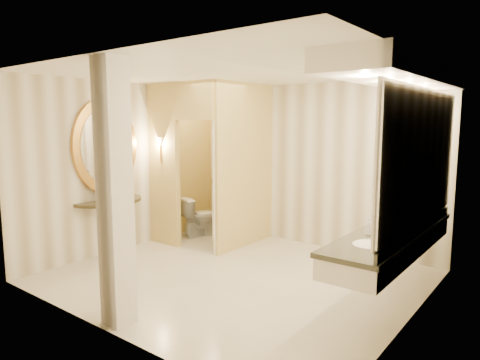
% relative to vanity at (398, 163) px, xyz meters
% --- Properties ---
extents(floor, '(4.50, 4.50, 0.00)m').
position_rel_vanity_xyz_m(floor, '(-1.98, -0.35, -1.63)').
color(floor, silver).
rests_on(floor, ground).
extents(ceiling, '(4.50, 4.50, 0.00)m').
position_rel_vanity_xyz_m(ceiling, '(-1.98, -0.35, 1.07)').
color(ceiling, white).
rests_on(ceiling, wall_back).
extents(wall_back, '(4.50, 0.02, 2.70)m').
position_rel_vanity_xyz_m(wall_back, '(-1.98, 1.65, -0.28)').
color(wall_back, white).
rests_on(wall_back, floor).
extents(wall_front, '(4.50, 0.02, 2.70)m').
position_rel_vanity_xyz_m(wall_front, '(-1.98, -2.35, -0.28)').
color(wall_front, white).
rests_on(wall_front, floor).
extents(wall_left, '(0.02, 4.00, 2.70)m').
position_rel_vanity_xyz_m(wall_left, '(-4.23, -0.35, -0.28)').
color(wall_left, white).
rests_on(wall_left, floor).
extents(wall_right, '(0.02, 4.00, 2.70)m').
position_rel_vanity_xyz_m(wall_right, '(0.27, -0.35, -0.28)').
color(wall_right, white).
rests_on(wall_right, floor).
extents(toilet_closet, '(1.50, 1.55, 2.70)m').
position_rel_vanity_xyz_m(toilet_closet, '(-3.11, 0.61, -0.24)').
color(toilet_closet, '#F0D57D').
rests_on(toilet_closet, floor).
extents(wall_sconce, '(0.14, 0.14, 0.42)m').
position_rel_vanity_xyz_m(wall_sconce, '(-3.90, 0.08, 0.10)').
color(wall_sconce, gold).
rests_on(wall_sconce, toilet_closet).
extents(vanity, '(0.75, 2.79, 2.09)m').
position_rel_vanity_xyz_m(vanity, '(0.00, 0.00, 0.00)').
color(vanity, white).
rests_on(vanity, floor).
extents(console_shelf, '(1.13, 1.13, 2.02)m').
position_rel_vanity_xyz_m(console_shelf, '(-4.19, -0.78, -0.28)').
color(console_shelf, black).
rests_on(console_shelf, floor).
extents(pillar, '(0.27, 0.27, 2.70)m').
position_rel_vanity_xyz_m(pillar, '(-2.11, -2.15, -0.28)').
color(pillar, white).
rests_on(pillar, floor).
extents(tissue_box, '(0.18, 0.18, 0.14)m').
position_rel_vanity_xyz_m(tissue_box, '(-4.02, -0.95, -0.69)').
color(tissue_box, black).
rests_on(tissue_box, console_shelf).
extents(toilet, '(0.59, 0.79, 0.72)m').
position_rel_vanity_xyz_m(toilet, '(-3.80, 0.89, -1.27)').
color(toilet, white).
rests_on(toilet, floor).
extents(soap_bottle_a, '(0.08, 0.08, 0.15)m').
position_rel_vanity_xyz_m(soap_bottle_a, '(-0.10, -0.09, -0.68)').
color(soap_bottle_a, beige).
rests_on(soap_bottle_a, vanity).
extents(soap_bottle_b, '(0.11, 0.11, 0.12)m').
position_rel_vanity_xyz_m(soap_bottle_b, '(-0.07, 0.09, -0.70)').
color(soap_bottle_b, silver).
rests_on(soap_bottle_b, vanity).
extents(soap_bottle_c, '(0.09, 0.09, 0.19)m').
position_rel_vanity_xyz_m(soap_bottle_c, '(-0.16, -0.37, -0.66)').
color(soap_bottle_c, '#C6B28C').
rests_on(soap_bottle_c, vanity).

